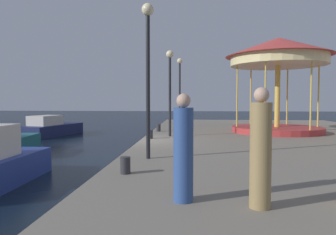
{
  "coord_description": "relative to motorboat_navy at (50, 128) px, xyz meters",
  "views": [
    {
      "loc": [
        2.23,
        -13.46,
        2.53
      ],
      "look_at": [
        1.01,
        2.65,
        1.64
      ],
      "focal_mm": 33.29,
      "sensor_mm": 36.0,
      "label": 1
    }
  ],
  "objects": [
    {
      "name": "ground_plane",
      "position": [
        7.86,
        -8.05,
        -0.55
      ],
      "size": [
        120.0,
        120.0,
        0.0
      ],
      "primitive_type": "plane",
      "color": "black"
    },
    {
      "name": "bollard_north",
      "position": [
        8.26,
        -4.31,
        0.45
      ],
      "size": [
        0.24,
        0.24,
        0.4
      ],
      "primitive_type": "cylinder",
      "color": "#2D2D33",
      "rests_on": "quay_dock"
    },
    {
      "name": "quay_dock",
      "position": [
        14.71,
        -8.05,
        -0.15
      ],
      "size": [
        13.69,
        29.02,
        0.8
      ],
      "primitive_type": "cube",
      "color": "gray",
      "rests_on": "ground"
    },
    {
      "name": "lamp_post_near_edge",
      "position": [
        8.81,
        -12.4,
        3.33
      ],
      "size": [
        0.36,
        0.36,
        4.54
      ],
      "color": "black",
      "rests_on": "quay_dock"
    },
    {
      "name": "carousel",
      "position": [
        14.72,
        -4.27,
        4.03
      ],
      "size": [
        5.59,
        5.59,
        5.09
      ],
      "color": "#B23333",
      "rests_on": "quay_dock"
    },
    {
      "name": "bollard_south",
      "position": [
        8.23,
        -7.59,
        0.45
      ],
      "size": [
        0.24,
        0.24,
        0.4
      ],
      "primitive_type": "cylinder",
      "color": "#2D2D33",
      "rests_on": "quay_dock"
    },
    {
      "name": "motorboat_navy",
      "position": [
        0.0,
        0.0,
        0.0
      ],
      "size": [
        3.12,
        5.23,
        1.47
      ],
      "color": "#19214C",
      "rests_on": "ground"
    },
    {
      "name": "person_by_the_water",
      "position": [
        11.19,
        -16.49,
        1.16
      ],
      "size": [
        0.34,
        0.34,
        1.94
      ],
      "color": "#937A4C",
      "rests_on": "quay_dock"
    },
    {
      "name": "lamp_post_mid_promenade",
      "position": [
        9.05,
        -6.6,
        3.07
      ],
      "size": [
        0.36,
        0.36,
        4.11
      ],
      "color": "black",
      "rests_on": "quay_dock"
    },
    {
      "name": "lamp_post_far_end",
      "position": [
        9.3,
        -0.8,
        3.31
      ],
      "size": [
        0.36,
        0.36,
        4.52
      ],
      "color": "black",
      "rests_on": "quay_dock"
    },
    {
      "name": "bollard_center",
      "position": [
        8.54,
        -14.35,
        0.45
      ],
      "size": [
        0.24,
        0.24,
        0.4
      ],
      "primitive_type": "cylinder",
      "color": "#2D2D33",
      "rests_on": "quay_dock"
    },
    {
      "name": "person_near_carousel",
      "position": [
        9.95,
        -16.26,
        1.11
      ],
      "size": [
        0.34,
        0.34,
        1.84
      ],
      "color": "#2D4C8C",
      "rests_on": "quay_dock"
    }
  ]
}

